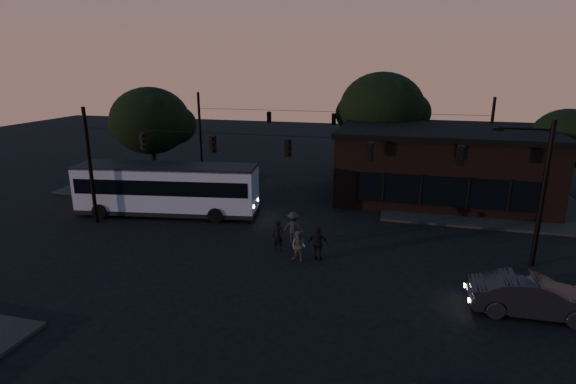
% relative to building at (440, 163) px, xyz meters
% --- Properties ---
extents(ground, '(120.00, 120.00, 0.00)m').
position_rel_building_xyz_m(ground, '(-9.00, -15.97, -2.71)').
color(ground, black).
rests_on(ground, ground).
extents(sidewalk_far_right, '(14.00, 10.00, 0.15)m').
position_rel_building_xyz_m(sidewalk_far_right, '(3.00, -1.97, -2.63)').
color(sidewalk_far_right, black).
rests_on(sidewalk_far_right, ground).
extents(sidewalk_far_left, '(14.00, 10.00, 0.15)m').
position_rel_building_xyz_m(sidewalk_far_left, '(-23.00, -1.97, -2.63)').
color(sidewalk_far_left, black).
rests_on(sidewalk_far_left, ground).
extents(building, '(15.40, 10.41, 5.40)m').
position_rel_building_xyz_m(building, '(0.00, 0.00, 0.00)').
color(building, black).
rests_on(building, ground).
extents(tree_behind, '(7.60, 7.60, 9.43)m').
position_rel_building_xyz_m(tree_behind, '(-5.00, 6.03, 3.48)').
color(tree_behind, black).
rests_on(tree_behind, ground).
extents(tree_right, '(5.20, 5.20, 6.86)m').
position_rel_building_xyz_m(tree_right, '(9.00, 2.03, 1.93)').
color(tree_right, black).
rests_on(tree_right, ground).
extents(tree_left, '(6.40, 6.40, 8.30)m').
position_rel_building_xyz_m(tree_left, '(-23.00, -2.97, 2.86)').
color(tree_left, black).
rests_on(tree_left, ground).
extents(signal_rig_near, '(26.24, 0.30, 7.50)m').
position_rel_building_xyz_m(signal_rig_near, '(-9.00, -11.97, 1.74)').
color(signal_rig_near, black).
rests_on(signal_rig_near, ground).
extents(signal_rig_far, '(26.24, 0.30, 7.50)m').
position_rel_building_xyz_m(signal_rig_far, '(-9.00, 4.03, 1.50)').
color(signal_rig_far, black).
rests_on(signal_rig_far, ground).
extents(bus, '(12.60, 4.67, 3.47)m').
position_rel_building_xyz_m(bus, '(-18.24, -9.26, -0.76)').
color(bus, '#9DA6C8').
rests_on(bus, ground).
extents(car, '(5.00, 1.81, 1.64)m').
position_rel_building_xyz_m(car, '(2.76, -17.15, -1.89)').
color(car, black).
rests_on(car, ground).
extents(pedestrian_a, '(0.64, 0.43, 1.75)m').
position_rel_building_xyz_m(pedestrian_a, '(-9.21, -13.41, -1.83)').
color(pedestrian_a, black).
rests_on(pedestrian_a, ground).
extents(pedestrian_b, '(0.92, 0.79, 1.65)m').
position_rel_building_xyz_m(pedestrian_b, '(-7.76, -14.51, -1.88)').
color(pedestrian_b, '#4C4B45').
rests_on(pedestrian_b, ground).
extents(pedestrian_c, '(1.11, 0.51, 1.86)m').
position_rel_building_xyz_m(pedestrian_c, '(-6.81, -14.09, -1.78)').
color(pedestrian_c, black).
rests_on(pedestrian_c, ground).
extents(pedestrian_d, '(1.26, 0.78, 1.87)m').
position_rel_building_xyz_m(pedestrian_d, '(-8.65, -12.10, -1.77)').
color(pedestrian_d, black).
rests_on(pedestrian_d, ground).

